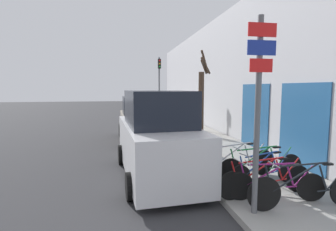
{
  "coord_description": "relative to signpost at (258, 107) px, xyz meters",
  "views": [
    {
      "loc": [
        -1.18,
        -0.17,
        2.58
      ],
      "look_at": [
        0.34,
        8.1,
        1.69
      ],
      "focal_mm": 28.0,
      "sensor_mm": 36.0,
      "label": 1
    }
  ],
  "objects": [
    {
      "name": "ground_plane",
      "position": [
        -1.36,
        6.87,
        -2.22
      ],
      "size": [
        80.0,
        80.0,
        0.0
      ],
      "primitive_type": "plane",
      "color": "#333335"
    },
    {
      "name": "sidewalk_curb",
      "position": [
        1.24,
        9.67,
        -2.14
      ],
      "size": [
        3.2,
        32.0,
        0.15
      ],
      "color": "#9E9B93",
      "rests_on": "ground"
    },
    {
      "name": "building_facade",
      "position": [
        2.99,
        9.59,
        1.01
      ],
      "size": [
        0.23,
        32.0,
        6.5
      ],
      "color": "#BCBCC1",
      "rests_on": "ground"
    },
    {
      "name": "signpost",
      "position": [
        0.0,
        0.0,
        0.0
      ],
      "size": [
        0.56,
        0.13,
        3.74
      ],
      "color": "#595B60",
      "rests_on": "sidewalk_curb"
    },
    {
      "name": "bicycle_0",
      "position": [
        1.09,
        -0.03,
        -1.66
      ],
      "size": [
        2.46,
        0.44,
        0.96
      ],
      "rotation": [
        0.0,
        0.0,
        1.51
      ],
      "color": "black",
      "rests_on": "sidewalk_curb"
    },
    {
      "name": "bicycle_1",
      "position": [
        0.72,
        0.43,
        -1.7
      ],
      "size": [
        2.09,
        0.6,
        0.85
      ],
      "rotation": [
        0.0,
        0.0,
        1.35
      ],
      "color": "black",
      "rests_on": "sidewalk_curb"
    },
    {
      "name": "bicycle_2",
      "position": [
        0.65,
        0.71,
        -1.69
      ],
      "size": [
        2.36,
        0.44,
        0.87
      ],
      "rotation": [
        0.0,
        0.0,
        1.66
      ],
      "color": "black",
      "rests_on": "sidewalk_curb"
    },
    {
      "name": "bicycle_3",
      "position": [
        0.94,
        1.24,
        -1.69
      ],
      "size": [
        2.1,
        0.61,
        0.86
      ],
      "rotation": [
        0.0,
        0.0,
        1.8
      ],
      "color": "black",
      "rests_on": "sidewalk_curb"
    },
    {
      "name": "bicycle_4",
      "position": [
        1.01,
        1.52,
        -1.66
      ],
      "size": [
        2.43,
        0.44,
        0.94
      ],
      "rotation": [
        0.0,
        0.0,
        1.63
      ],
      "color": "black",
      "rests_on": "sidewalk_curb"
    },
    {
      "name": "bicycle_5",
      "position": [
        0.46,
        1.84,
        -1.65
      ],
      "size": [
        2.49,
        0.63,
        0.98
      ],
      "rotation": [
        0.0,
        0.0,
        1.77
      ],
      "color": "black",
      "rests_on": "sidewalk_curb"
    },
    {
      "name": "parked_car_0",
      "position": [
        -1.51,
        2.85,
        -1.09
      ],
      "size": [
        2.27,
        4.87,
        2.5
      ],
      "rotation": [
        0.0,
        0.0,
        0.06
      ],
      "color": "silver",
      "rests_on": "ground"
    },
    {
      "name": "parked_car_1",
      "position": [
        -1.57,
        8.23,
        -1.23
      ],
      "size": [
        2.14,
        4.35,
        2.15
      ],
      "rotation": [
        0.0,
        0.0,
        0.02
      ],
      "color": "gray",
      "rests_on": "ground"
    },
    {
      "name": "pedestrian_near",
      "position": [
        1.26,
        8.95,
        -1.12
      ],
      "size": [
        0.41,
        0.36,
        1.64
      ],
      "rotation": [
        0.0,
        0.0,
        3.48
      ],
      "color": "#4C3D2D",
      "rests_on": "sidewalk_curb"
    },
    {
      "name": "street_tree",
      "position": [
        0.29,
        4.35,
        -0.35
      ],
      "size": [
        0.66,
        0.79,
        3.73
      ],
      "color": "#4C3828",
      "rests_on": "sidewalk_curb"
    },
    {
      "name": "traffic_light",
      "position": [
        0.14,
        13.38,
        0.82
      ],
      "size": [
        0.2,
        0.3,
        4.5
      ],
      "color": "#595B60",
      "rests_on": "sidewalk_curb"
    }
  ]
}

